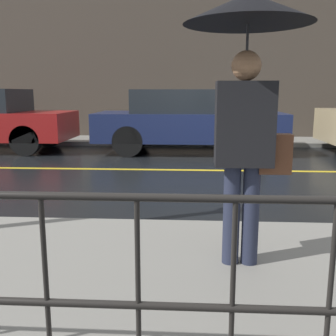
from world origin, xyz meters
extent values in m
plane|color=black|center=(0.00, 0.00, 0.00)|extent=(80.00, 80.00, 0.00)
cube|color=gray|center=(0.00, -4.62, 0.05)|extent=(28.00, 2.66, 0.11)
cube|color=gray|center=(0.00, 4.11, 0.05)|extent=(28.00, 1.63, 0.11)
cube|color=gold|center=(0.00, 0.00, 0.00)|extent=(25.20, 0.12, 0.01)
cube|color=#4C4238|center=(0.00, 5.07, 2.64)|extent=(28.00, 0.30, 5.27)
cylinder|color=black|center=(0.00, -5.70, 0.51)|extent=(12.00, 0.04, 0.04)
cylinder|color=black|center=(-1.24, -5.70, 0.56)|extent=(0.02, 0.02, 0.90)
cylinder|color=black|center=(-0.83, -5.70, 0.56)|extent=(0.02, 0.02, 0.90)
cylinder|color=black|center=(-0.41, -5.70, 0.56)|extent=(0.02, 0.02, 0.90)
cylinder|color=black|center=(0.00, -5.70, 0.56)|extent=(0.02, 0.02, 0.90)
cylinder|color=#23283D|center=(-0.28, -4.32, 0.50)|extent=(0.13, 0.13, 0.79)
cylinder|color=#23283D|center=(-0.13, -4.32, 0.50)|extent=(0.13, 0.13, 0.79)
cube|color=black|center=(-0.21, -4.32, 1.21)|extent=(0.43, 0.26, 0.63)
sphere|color=#A87852|center=(-0.21, -4.32, 1.64)|extent=(0.22, 0.22, 0.22)
cylinder|color=#262628|center=(-0.21, -4.32, 1.57)|extent=(0.02, 0.02, 0.71)
cone|color=black|center=(-0.21, -4.32, 2.03)|extent=(0.94, 0.94, 0.21)
cube|color=brown|center=(0.03, -4.32, 0.99)|extent=(0.24, 0.12, 0.30)
cylinder|color=black|center=(-4.42, 3.04, 0.35)|extent=(0.71, 0.22, 0.71)
cylinder|color=black|center=(-4.42, 1.51, 0.35)|extent=(0.71, 0.22, 0.71)
cube|color=#19234C|center=(-0.65, 2.27, 0.63)|extent=(4.49, 1.76, 0.67)
cube|color=#1E2328|center=(-0.83, 2.27, 1.24)|extent=(2.34, 1.62, 0.54)
cylinder|color=black|center=(0.74, 3.04, 0.35)|extent=(0.70, 0.22, 0.70)
cylinder|color=black|center=(0.74, 1.50, 0.35)|extent=(0.70, 0.22, 0.70)
cylinder|color=black|center=(-2.04, 3.04, 0.35)|extent=(0.70, 0.22, 0.70)
cylinder|color=black|center=(-2.04, 1.50, 0.35)|extent=(0.70, 0.22, 0.70)
camera|label=1|loc=(-0.60, -7.29, 1.45)|focal=42.00mm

